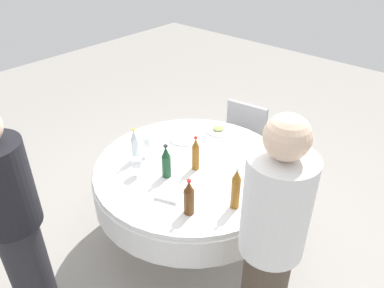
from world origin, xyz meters
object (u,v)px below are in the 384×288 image
at_px(plate_mid, 219,130).
at_px(bottle_clear_front, 135,146).
at_px(person_left, 270,247).
at_px(chair_near, 250,133).
at_px(bottle_dark_green_far, 166,162).
at_px(wine_glass_far, 146,142).
at_px(bottle_amber_left, 236,189).
at_px(bottle_amber_east, 196,154).
at_px(dining_table, 192,181).
at_px(bottle_brown_right, 189,198).
at_px(plate_west, 184,139).
at_px(person_east, 14,223).
at_px(wine_glass_right, 137,163).

bearing_deg(plate_mid, bottle_clear_front, 164.82).
relative_size(person_left, chair_near, 1.93).
relative_size(bottle_dark_green_far, wine_glass_far, 1.58).
bearing_deg(bottle_amber_left, bottle_dark_green_far, 95.56).
bearing_deg(person_left, bottle_amber_east, -90.60).
bearing_deg(bottle_amber_east, dining_table, 78.61).
bearing_deg(chair_near, wine_glass_far, -108.64).
bearing_deg(bottle_brown_right, dining_table, 39.39).
distance_m(wine_glass_far, plate_west, 0.39).
height_order(bottle_amber_east, person_left, person_left).
bearing_deg(bottle_amber_east, bottle_clear_front, 117.23).
height_order(bottle_amber_left, person_east, person_east).
relative_size(dining_table, bottle_clear_front, 5.49).
height_order(wine_glass_far, person_east, person_east).
bearing_deg(bottle_dark_green_far, wine_glass_right, 127.63).
relative_size(dining_table, person_left, 0.91).
bearing_deg(plate_mid, wine_glass_far, 164.22).
xyz_separation_m(dining_table, chair_near, (1.03, 0.15, -0.08)).
bearing_deg(dining_table, person_left, -114.85).
xyz_separation_m(dining_table, person_left, (-0.43, -0.94, 0.29)).
xyz_separation_m(bottle_amber_left, wine_glass_far, (0.04, 0.88, -0.03)).
bearing_deg(bottle_amber_east, wine_glass_right, 141.96).
bearing_deg(dining_table, person_east, 165.09).
bearing_deg(wine_glass_far, person_left, -103.28).
relative_size(bottle_clear_front, wine_glass_right, 1.98).
bearing_deg(wine_glass_right, plate_west, 7.76).
xyz_separation_m(plate_west, person_east, (-1.47, 0.02, 0.08)).
bearing_deg(wine_glass_right, bottle_brown_right, -95.17).
xyz_separation_m(bottle_dark_green_far, plate_west, (0.46, 0.25, -0.11)).
xyz_separation_m(bottle_dark_green_far, plate_mid, (0.77, 0.12, -0.11)).
relative_size(bottle_amber_left, plate_mid, 1.36).
bearing_deg(plate_west, person_east, 179.14).
bearing_deg(bottle_brown_right, chair_near, 18.50).
distance_m(bottle_amber_east, plate_west, 0.44).
bearing_deg(person_east, plate_west, -75.95).
distance_m(plate_mid, person_left, 1.48).
bearing_deg(bottle_amber_east, bottle_brown_right, -143.95).
xyz_separation_m(bottle_clear_front, plate_west, (0.47, -0.08, -0.12)).
height_order(bottle_amber_left, wine_glass_far, bottle_amber_left).
relative_size(bottle_amber_east, person_left, 0.16).
xyz_separation_m(bottle_amber_east, wine_glass_far, (-0.12, 0.41, -0.01)).
distance_m(bottle_clear_front, plate_west, 0.49).
bearing_deg(wine_glass_far, plate_west, -8.73).
bearing_deg(bottle_clear_front, dining_table, -59.16).
xyz_separation_m(dining_table, bottle_brown_right, (-0.40, -0.33, 0.27)).
bearing_deg(plate_mid, person_left, -131.54).
relative_size(wine_glass_far, plate_mid, 0.73).
bearing_deg(dining_table, bottle_amber_left, -107.57).
xyz_separation_m(bottle_amber_east, person_east, (-1.22, 0.37, -0.04)).
bearing_deg(bottle_brown_right, person_east, 141.51).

